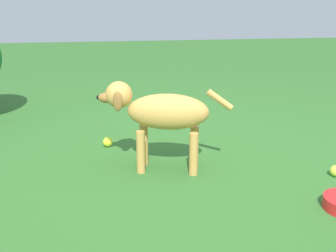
{
  "coord_description": "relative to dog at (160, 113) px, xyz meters",
  "views": [
    {
      "loc": [
        -2.11,
        0.39,
        0.99
      ],
      "look_at": [
        0.05,
        0.06,
        0.27
      ],
      "focal_mm": 42.66,
      "sensor_mm": 36.0,
      "label": 1
    }
  ],
  "objects": [
    {
      "name": "ground",
      "position": [
        -0.06,
        -0.11,
        -0.35
      ],
      "size": [
        14.0,
        14.0,
        0.0
      ],
      "primitive_type": "plane",
      "color": "#2D6026"
    },
    {
      "name": "dog",
      "position": [
        0.0,
        0.0,
        0.0
      ],
      "size": [
        0.3,
        0.76,
        0.53
      ],
      "rotation": [
        0.0,
        0.0,
        1.32
      ],
      "color": "#C69347",
      "rests_on": "ground"
    },
    {
      "name": "tennis_ball_0",
      "position": [
        -0.25,
        -0.98,
        -0.31
      ],
      "size": [
        0.07,
        0.07,
        0.07
      ],
      "primitive_type": "sphere",
      "color": "#C2D93A",
      "rests_on": "ground"
    },
    {
      "name": "tennis_ball_1",
      "position": [
        0.42,
        0.31,
        -0.31
      ],
      "size": [
        0.07,
        0.07,
        0.07
      ],
      "primitive_type": "sphere",
      "color": "yellow",
      "rests_on": "ground"
    }
  ]
}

